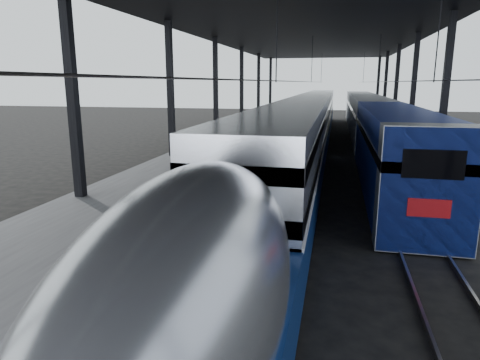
% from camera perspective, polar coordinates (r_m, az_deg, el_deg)
% --- Properties ---
extents(ground, '(160.00, 160.00, 0.00)m').
position_cam_1_polar(ground, '(11.91, -9.09, -14.50)').
color(ground, black).
rests_on(ground, ground).
extents(platform, '(6.00, 80.00, 1.00)m').
position_cam_1_polar(platform, '(31.13, -1.59, 3.72)').
color(platform, '#4C4C4F').
rests_on(platform, ground).
extents(yellow_strip, '(0.30, 80.00, 0.01)m').
position_cam_1_polar(yellow_strip, '(30.49, 3.52, 4.47)').
color(yellow_strip, gold).
rests_on(yellow_strip, platform).
extents(rails, '(6.52, 80.00, 0.16)m').
position_cam_1_polar(rails, '(30.27, 13.27, 2.32)').
color(rails, slate).
rests_on(rails, ground).
extents(canopy, '(18.00, 75.00, 9.47)m').
position_cam_1_polar(canopy, '(30.09, 8.95, 19.73)').
color(canopy, black).
rests_on(canopy, ground).
extents(tgv_train, '(3.04, 65.20, 4.36)m').
position_cam_1_polar(tgv_train, '(33.47, 9.10, 6.87)').
color(tgv_train, silver).
rests_on(tgv_train, ground).
extents(second_train, '(3.03, 56.05, 4.17)m').
position_cam_1_polar(second_train, '(41.25, 16.83, 7.69)').
color(second_train, navy).
rests_on(second_train, ground).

